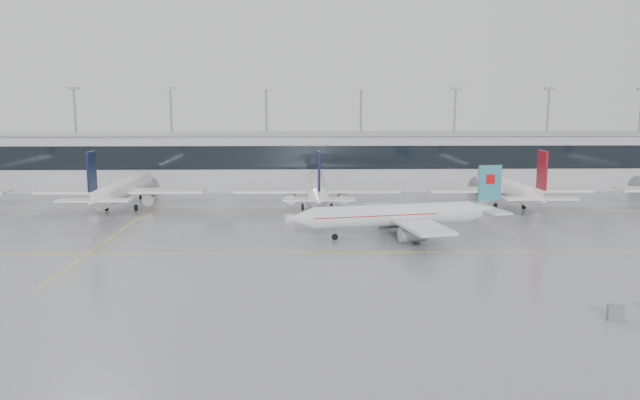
{
  "coord_description": "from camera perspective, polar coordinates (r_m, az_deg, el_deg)",
  "views": [
    {
      "loc": [
        -2.33,
        -78.07,
        19.14
      ],
      "look_at": [
        0.0,
        12.0,
        5.0
      ],
      "focal_mm": 35.0,
      "sensor_mm": 36.0,
      "label": 1
    }
  ],
  "objects": [
    {
      "name": "terminal_glass",
      "position": [
        133.05,
        -0.47,
        3.9
      ],
      "size": [
        180.0,
        0.2,
        5.0
      ],
      "primitive_type": "cube",
      "color": "black",
      "rests_on": "ground"
    },
    {
      "name": "taxi_line_north",
      "position": [
        109.77,
        -0.24,
        -1.12
      ],
      "size": [
        120.0,
        0.25,
        0.01
      ],
      "primitive_type": "cube",
      "color": "yellow",
      "rests_on": "ground"
    },
    {
      "name": "light_masts",
      "position": [
        146.2,
        -0.57,
        6.65
      ],
      "size": [
        156.4,
        1.0,
        22.6
      ],
      "color": "gray",
      "rests_on": "ground"
    },
    {
      "name": "parked_jet_c",
      "position": [
        112.84,
        -0.29,
        1.06
      ],
      "size": [
        29.64,
        36.96,
        11.72
      ],
      "rotation": [
        0.0,
        0.0,
        1.57
      ],
      "color": "white",
      "rests_on": "ground"
    },
    {
      "name": "ground",
      "position": [
        80.41,
        0.22,
        -4.85
      ],
      "size": [
        320.0,
        320.0,
        0.0
      ],
      "primitive_type": "plane",
      "color": "gray",
      "rests_on": "ground"
    },
    {
      "name": "terminal_roof",
      "position": [
        140.26,
        -0.53,
        6.08
      ],
      "size": [
        182.0,
        16.0,
        0.4
      ],
      "primitive_type": "cube",
      "color": "gray",
      "rests_on": "ground"
    },
    {
      "name": "parked_jet_b",
      "position": [
        117.45,
        -17.62,
        0.95
      ],
      "size": [
        29.64,
        36.96,
        11.72
      ],
      "rotation": [
        0.0,
        0.0,
        1.57
      ],
      "color": "white",
      "rests_on": "ground"
    },
    {
      "name": "terminal",
      "position": [
        140.7,
        -0.53,
        3.56
      ],
      "size": [
        180.0,
        15.0,
        12.0
      ],
      "primitive_type": "cube",
      "color": "#A9AAAD",
      "rests_on": "ground"
    },
    {
      "name": "taxi_line_main",
      "position": [
        80.41,
        0.22,
        -4.85
      ],
      "size": [
        120.0,
        0.25,
        0.01
      ],
      "primitive_type": "cube",
      "color": "yellow",
      "rests_on": "ground"
    },
    {
      "name": "parked_jet_d",
      "position": [
        118.83,
        16.84,
        1.08
      ],
      "size": [
        29.64,
        36.96,
        11.72
      ],
      "rotation": [
        0.0,
        0.0,
        1.57
      ],
      "color": "white",
      "rests_on": "ground"
    },
    {
      "name": "taxi_line_cross",
      "position": [
        98.96,
        -17.71,
        -2.66
      ],
      "size": [
        0.25,
        60.0,
        0.01
      ],
      "primitive_type": "cube",
      "color": "yellow",
      "rests_on": "ground"
    },
    {
      "name": "gse_unit",
      "position": [
        61.98,
        25.39,
        -9.33
      ],
      "size": [
        1.59,
        1.53,
        1.3
      ],
      "primitive_type": "cube",
      "rotation": [
        0.0,
        0.0,
        -0.29
      ],
      "color": "slate",
      "rests_on": "ground"
    },
    {
      "name": "air_canada_jet",
      "position": [
        90.18,
        7.54,
        -1.39
      ],
      "size": [
        32.91,
        25.81,
        10.01
      ],
      "rotation": [
        0.0,
        0.0,
        3.35
      ],
      "color": "silver",
      "rests_on": "ground"
    }
  ]
}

